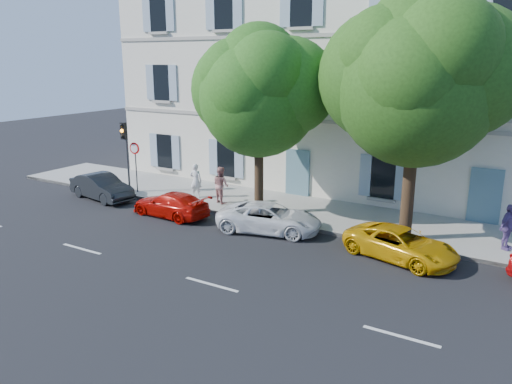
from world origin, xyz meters
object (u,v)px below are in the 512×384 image
Objects in this scene: pedestrian_a at (196,181)px; car_red_coupe at (171,204)px; car_yellow_supercar at (401,244)px; pedestrian_b at (221,185)px; car_dark_sedan at (102,187)px; tree_left at (259,97)px; traffic_light at (125,142)px; car_white_coupe at (269,218)px; pedestrian_c at (508,227)px; tree_right at (417,87)px; road_sign at (135,157)px.

car_red_coupe is at bearing 93.41° from pedestrian_a.
car_yellow_supercar is 9.62m from pedestrian_b.
car_dark_sedan is 4.85m from pedestrian_a.
traffic_light is at bearing -177.44° from tree_left.
pedestrian_b is (-3.87, 2.11, 0.44)m from car_white_coupe.
traffic_light is 4.26m from pedestrian_a.
pedestrian_c is at bearing 105.24° from car_red_coupe.
tree_right is 11.74m from pedestrian_a.
traffic_light reaches higher than car_dark_sedan.
pedestrian_a is (3.30, 0.76, -1.03)m from road_sign.
car_dark_sedan is at bearing 104.66° from car_yellow_supercar.
car_red_coupe is (4.88, -0.43, -0.08)m from car_dark_sedan.
car_white_coupe is at bearing -7.99° from traffic_light.
tree_left is 5.92m from pedestrian_a.
road_sign is at bearing 98.52° from car_yellow_supercar.
traffic_light is at bearing -11.13° from car_dark_sedan.
pedestrian_c is at bearing 2.90° from road_sign.
road_sign reaches higher than car_yellow_supercar.
car_dark_sedan is at bearing 77.24° from car_white_coupe.
car_yellow_supercar is at bearing -6.68° from road_sign.
traffic_light reaches higher than car_yellow_supercar.
tree_left is at bearing 161.99° from pedestrian_a.
car_red_coupe is 1.46× the size of road_sign.
car_white_coupe is (9.74, 0.03, -0.05)m from car_dark_sedan.
pedestrian_b is (5.87, 2.15, 0.40)m from car_dark_sedan.
tree_right reaches higher than traffic_light.
traffic_light is 17.99m from pedestrian_c.
tree_left is at bearing 125.20° from car_red_coupe.
pedestrian_a is (-10.94, 2.43, 0.45)m from car_yellow_supercar.
car_dark_sedan is 2.58m from traffic_light.
tree_left is 0.89× the size of tree_right.
traffic_light is 5.70m from pedestrian_b.
car_yellow_supercar is at bearing -104.83° from car_white_coupe.
car_white_coupe is 1.05× the size of car_yellow_supercar.
car_yellow_supercar is 4.10m from pedestrian_c.
tree_right reaches higher than car_red_coupe.
pedestrian_c is at bearing -87.59° from car_white_coupe.
tree_right is at bearing 0.50° from road_sign.
tree_right is (10.01, 2.08, 5.40)m from car_red_coupe.
car_yellow_supercar is 2.29× the size of pedestrian_b.
pedestrian_b is (5.37, 0.82, -1.75)m from traffic_light.
car_dark_sedan is 1.01× the size of car_red_coupe.
road_sign is at bearing 3.50° from pedestrian_a.
traffic_light reaches higher than road_sign.
car_dark_sedan is 0.91× the size of car_white_coupe.
pedestrian_b is at bearing 48.40° from car_white_coupe.
pedestrian_c is at bearing -72.98° from car_dark_sedan.
traffic_light is (-14.39, -0.31, -3.16)m from tree_right.
pedestrian_b is at bearing 8.67° from traffic_light.
car_white_coupe is 4.44m from pedestrian_b.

